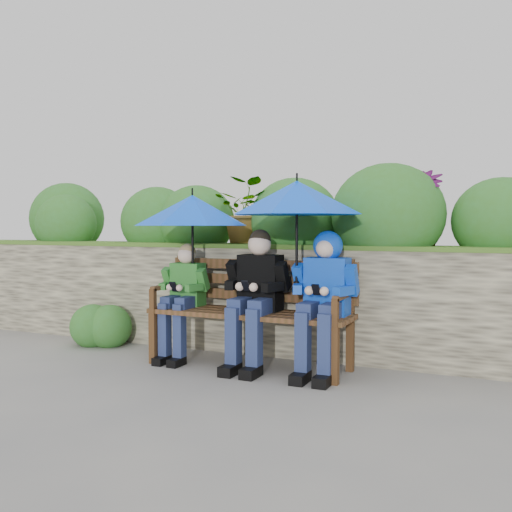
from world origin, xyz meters
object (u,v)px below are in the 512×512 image
at_px(umbrella_left, 192,210).
at_px(park_bench, 253,304).
at_px(boy_right, 324,290).
at_px(boy_left, 183,293).
at_px(umbrella_right, 297,198).
at_px(boy_middle, 255,291).

bearing_deg(umbrella_left, park_bench, 2.79).
distance_m(boy_right, umbrella_left, 1.40).
height_order(boy_left, umbrella_right, umbrella_right).
relative_size(boy_left, boy_right, 0.90).
distance_m(boy_left, umbrella_left, 0.75).
relative_size(park_bench, boy_middle, 1.50).
height_order(boy_right, umbrella_right, umbrella_right).
height_order(boy_right, umbrella_left, umbrella_left).
xyz_separation_m(boy_left, umbrella_left, (0.08, 0.04, 0.74)).
height_order(boy_middle, umbrella_right, umbrella_right).
bearing_deg(umbrella_left, umbrella_right, -3.10).
bearing_deg(park_bench, boy_right, -6.26).
bearing_deg(boy_right, boy_left, -179.97).
relative_size(park_bench, umbrella_right, 1.64).
xyz_separation_m(boy_right, umbrella_left, (-1.24, 0.04, 0.65)).
bearing_deg(park_bench, boy_middle, -53.58).
xyz_separation_m(boy_middle, umbrella_right, (0.37, 0.00, 0.77)).
height_order(boy_middle, boy_right, boy_middle).
bearing_deg(boy_left, umbrella_left, 29.52).
relative_size(boy_middle, umbrella_left, 1.14).
xyz_separation_m(boy_left, umbrella_right, (1.09, -0.01, 0.83)).
xyz_separation_m(park_bench, boy_left, (-0.66, -0.07, 0.07)).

